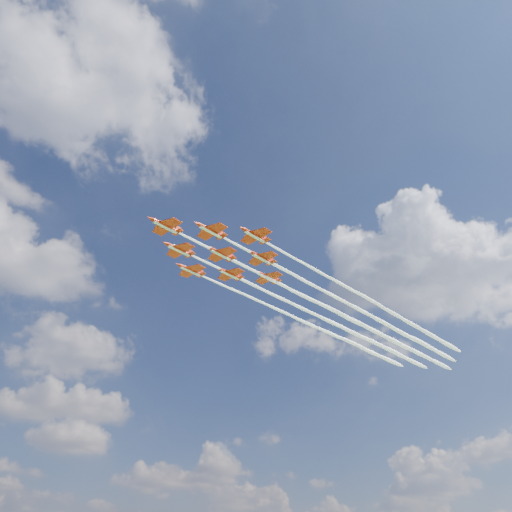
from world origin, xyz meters
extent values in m
cylinder|color=#B4200A|center=(-21.82, -10.07, 85.40)|extent=(7.93, 3.28, 1.09)
cone|color=#B4200A|center=(-26.58, -11.47, 85.40)|extent=(2.21, 1.61, 1.09)
cone|color=#B4200A|center=(-17.34, -8.76, 85.40)|extent=(1.71, 1.37, 0.99)
ellipsoid|color=black|center=(-23.72, -10.63, 85.85)|extent=(2.24, 1.45, 0.71)
cube|color=#B4200A|center=(-21.34, -9.93, 85.35)|extent=(5.61, 9.66, 0.14)
cube|color=#B4200A|center=(-18.01, -8.96, 85.40)|extent=(2.34, 3.82, 0.12)
cube|color=#B4200A|center=(-17.82, -8.90, 86.29)|extent=(1.56, 0.58, 1.79)
cube|color=silver|center=(-21.82, -10.07, 84.90)|extent=(7.40, 2.95, 0.12)
cylinder|color=#B4200A|center=(-10.44, -13.88, 85.40)|extent=(7.93, 3.28, 1.09)
cone|color=#B4200A|center=(-15.20, -15.27, 85.40)|extent=(2.21, 1.61, 1.09)
cone|color=#B4200A|center=(-5.96, -12.57, 85.40)|extent=(1.71, 1.37, 0.99)
ellipsoid|color=black|center=(-12.34, -14.43, 85.85)|extent=(2.24, 1.45, 0.71)
cube|color=#B4200A|center=(-9.96, -13.74, 85.35)|extent=(5.61, 9.66, 0.14)
cube|color=#B4200A|center=(-6.63, -12.76, 85.40)|extent=(2.34, 3.82, 0.12)
cube|color=#B4200A|center=(-6.44, -12.71, 86.29)|extent=(1.56, 0.58, 1.79)
cube|color=silver|center=(-10.44, -13.88, 84.90)|extent=(7.40, 2.95, 0.12)
cylinder|color=#B4200A|center=(-14.28, -0.74, 85.40)|extent=(7.93, 3.28, 1.09)
cone|color=#B4200A|center=(-19.04, -2.13, 85.40)|extent=(2.21, 1.61, 1.09)
cone|color=#B4200A|center=(-9.80, 0.57, 85.40)|extent=(1.71, 1.37, 0.99)
ellipsoid|color=black|center=(-16.18, -1.30, 85.85)|extent=(2.24, 1.45, 0.71)
cube|color=#B4200A|center=(-13.80, -0.60, 85.35)|extent=(5.61, 9.66, 0.14)
cube|color=#B4200A|center=(-10.47, 0.38, 85.40)|extent=(2.34, 3.82, 0.12)
cube|color=#B4200A|center=(-10.28, 0.43, 86.29)|extent=(1.56, 0.58, 1.79)
cube|color=silver|center=(-14.28, -0.74, 84.90)|extent=(7.40, 2.95, 0.12)
cylinder|color=#B4200A|center=(0.94, -17.68, 85.40)|extent=(7.93, 3.28, 1.09)
cone|color=#B4200A|center=(-3.82, -19.07, 85.40)|extent=(2.21, 1.61, 1.09)
cone|color=#B4200A|center=(5.42, -16.37, 85.40)|extent=(1.71, 1.37, 0.99)
ellipsoid|color=black|center=(-0.96, -18.23, 85.85)|extent=(2.24, 1.45, 0.71)
cube|color=#B4200A|center=(1.42, -17.54, 85.35)|extent=(5.61, 9.66, 0.14)
cube|color=#B4200A|center=(4.75, -16.56, 85.40)|extent=(2.34, 3.82, 0.12)
cube|color=#B4200A|center=(4.94, -16.51, 86.29)|extent=(1.56, 0.58, 1.79)
cube|color=silver|center=(0.94, -17.68, 84.90)|extent=(7.40, 2.95, 0.12)
cylinder|color=#B4200A|center=(-2.90, -4.54, 85.40)|extent=(7.93, 3.28, 1.09)
cone|color=#B4200A|center=(-7.66, -5.93, 85.40)|extent=(2.21, 1.61, 1.09)
cone|color=#B4200A|center=(1.58, -3.23, 85.40)|extent=(1.71, 1.37, 0.99)
ellipsoid|color=black|center=(-4.80, -5.10, 85.85)|extent=(2.24, 1.45, 0.71)
cube|color=#B4200A|center=(-2.42, -4.40, 85.35)|extent=(5.61, 9.66, 0.14)
cube|color=#B4200A|center=(0.91, -3.43, 85.40)|extent=(2.34, 3.82, 0.12)
cube|color=#B4200A|center=(1.10, -3.37, 86.29)|extent=(1.56, 0.58, 1.79)
cube|color=silver|center=(-2.90, -4.54, 84.90)|extent=(7.40, 2.95, 0.12)
cylinder|color=#B4200A|center=(-6.74, 8.60, 85.40)|extent=(7.93, 3.28, 1.09)
cone|color=#B4200A|center=(-11.50, 7.20, 85.40)|extent=(2.21, 1.61, 1.09)
cone|color=#B4200A|center=(-2.26, 9.91, 85.40)|extent=(1.71, 1.37, 0.99)
ellipsoid|color=black|center=(-8.64, 8.04, 85.85)|extent=(2.24, 1.45, 0.71)
cube|color=#B4200A|center=(-6.26, 8.74, 85.35)|extent=(5.61, 9.66, 0.14)
cube|color=#B4200A|center=(-2.93, 9.71, 85.40)|extent=(2.34, 3.82, 0.12)
cube|color=#B4200A|center=(-2.74, 9.77, 86.29)|extent=(1.56, 0.58, 1.79)
cube|color=silver|center=(-6.74, 8.60, 84.90)|extent=(7.40, 2.95, 0.12)
cylinder|color=#B4200A|center=(8.48, -8.34, 85.40)|extent=(7.93, 3.28, 1.09)
cone|color=#B4200A|center=(3.72, -9.74, 85.40)|extent=(2.21, 1.61, 1.09)
cone|color=#B4200A|center=(12.96, -7.03, 85.40)|extent=(1.71, 1.37, 0.99)
ellipsoid|color=black|center=(6.58, -8.90, 85.85)|extent=(2.24, 1.45, 0.71)
cube|color=#B4200A|center=(8.96, -8.20, 85.35)|extent=(5.61, 9.66, 0.14)
cube|color=#B4200A|center=(12.29, -7.23, 85.40)|extent=(2.34, 3.82, 0.12)
cube|color=#B4200A|center=(12.48, -7.17, 86.29)|extent=(1.56, 0.58, 1.79)
cube|color=silver|center=(8.48, -8.34, 84.90)|extent=(7.40, 2.95, 0.12)
cylinder|color=#B4200A|center=(4.64, 4.79, 85.40)|extent=(7.93, 3.28, 1.09)
cone|color=#B4200A|center=(-0.12, 3.40, 85.40)|extent=(2.21, 1.61, 1.09)
cone|color=#B4200A|center=(9.12, 6.10, 85.40)|extent=(1.71, 1.37, 0.99)
ellipsoid|color=black|center=(2.74, 4.24, 85.85)|extent=(2.24, 1.45, 0.71)
cube|color=#B4200A|center=(5.12, 4.93, 85.35)|extent=(5.61, 9.66, 0.14)
cube|color=#B4200A|center=(8.45, 5.91, 85.40)|extent=(2.34, 3.82, 0.12)
cube|color=#B4200A|center=(8.64, 5.96, 86.29)|extent=(1.56, 0.58, 1.79)
cube|color=silver|center=(4.64, 4.79, 84.90)|extent=(7.40, 2.95, 0.12)
cylinder|color=#B4200A|center=(16.02, 0.99, 85.40)|extent=(7.93, 3.28, 1.09)
cone|color=#B4200A|center=(11.26, -0.40, 85.40)|extent=(2.21, 1.61, 1.09)
cone|color=#B4200A|center=(20.50, 2.30, 85.40)|extent=(1.71, 1.37, 0.99)
ellipsoid|color=black|center=(14.12, 0.44, 85.85)|extent=(2.24, 1.45, 0.71)
cube|color=#B4200A|center=(16.50, 1.13, 85.35)|extent=(5.61, 9.66, 0.14)
cube|color=#B4200A|center=(19.83, 2.11, 85.40)|extent=(2.34, 3.82, 0.12)
cube|color=#B4200A|center=(20.02, 2.16, 86.29)|extent=(1.56, 0.58, 1.79)
cube|color=silver|center=(16.02, 0.99, 84.90)|extent=(7.40, 2.95, 0.12)
camera|label=1|loc=(-53.87, -116.14, 10.35)|focal=35.00mm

